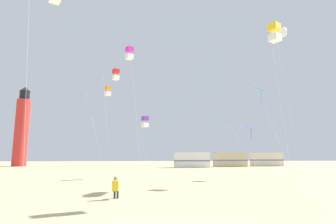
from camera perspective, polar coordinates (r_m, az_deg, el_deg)
kite_flyer_standing at (r=14.99m, az=-10.93°, el=-15.20°), size 0.35×0.52×1.16m
kite_tube_white at (r=27.77m, az=22.90°, el=15.11°), size 1.86×2.51×14.00m
kite_diamond_cyan at (r=24.05m, az=19.07°, el=3.78°), size 3.06×2.42×7.89m
kite_diamond_blue at (r=28.18m, az=16.97°, el=-3.37°), size 3.29×3.10×5.24m
kite_box_scarlet at (r=29.63m, az=-10.90°, el=7.68°), size 1.74×1.74×11.31m
kite_box_magenta at (r=25.99m, az=-8.07°, el=12.08°), size 1.74×1.74×12.19m
kite_box_gold at (r=18.99m, az=21.46°, el=15.21°), size 0.88×0.88×10.46m
kite_box_violet at (r=28.96m, az=-4.83°, el=-2.06°), size 1.31×1.21×6.35m
kite_box_orange at (r=33.54m, az=-12.49°, el=4.34°), size 3.00×3.00×10.50m
lighthouse_distant at (r=64.94m, az=-28.32°, el=-3.05°), size 2.80×2.80×16.80m
rv_van_white at (r=51.61m, az=4.97°, el=-9.99°), size 6.50×2.50×2.80m
rv_van_tan at (r=56.46m, az=12.87°, el=-9.72°), size 6.46×2.39×2.80m
rv_van_cream at (r=61.93m, az=19.91°, el=-9.33°), size 6.48×2.45×2.80m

